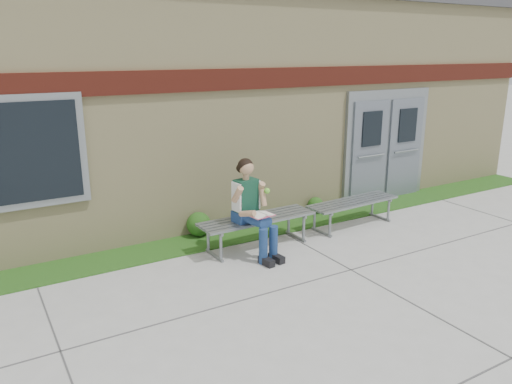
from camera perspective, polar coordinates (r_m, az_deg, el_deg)
ground at (r=6.51m, az=6.95°, el=-12.30°), size 80.00×80.00×0.00m
grass_strip at (r=8.52m, az=-3.71°, el=-5.15°), size 16.00×0.80×0.02m
school_building at (r=11.13m, az=-11.97°, el=10.60°), size 16.20×6.22×4.20m
bench_left at (r=7.98m, az=0.13°, el=-3.70°), size 1.94×0.58×0.50m
bench_right at (r=9.12m, az=11.01°, el=-1.64°), size 1.83×0.61×0.47m
girl at (r=7.57m, az=-0.42°, el=-1.66°), size 0.57×0.93×1.50m
shrub_mid at (r=8.52m, az=-6.57°, el=-3.67°), size 0.41×0.41×0.41m
shrub_east at (r=9.74m, az=6.83°, el=-1.48°), size 0.31×0.31×0.31m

